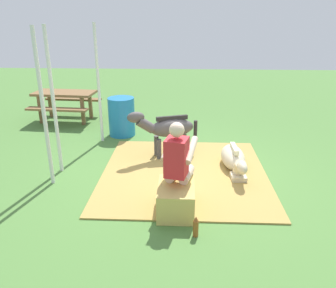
% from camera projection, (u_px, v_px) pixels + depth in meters
% --- Properties ---
extents(ground_plane, '(24.00, 24.00, 0.00)m').
position_uv_depth(ground_plane, '(183.00, 174.00, 5.78)').
color(ground_plane, '#4C7A38').
extents(hay_patch, '(2.93, 2.79, 0.02)m').
position_uv_depth(hay_patch, '(184.00, 173.00, 5.79)').
color(hay_patch, '#AD8C47').
rests_on(hay_patch, ground).
extents(hay_bale, '(0.69, 0.49, 0.40)m').
position_uv_depth(hay_bale, '(176.00, 199.00, 4.60)').
color(hay_bale, tan).
rests_on(hay_bale, ground).
extents(person_seated, '(0.71, 0.51, 1.28)m').
position_uv_depth(person_seated, '(178.00, 162.00, 4.57)').
color(person_seated, beige).
rests_on(person_seated, ground).
extents(pony_standing, '(0.63, 1.30, 0.94)m').
position_uv_depth(pony_standing, '(167.00, 128.00, 6.28)').
color(pony_standing, '#4C4747').
rests_on(pony_standing, ground).
extents(pony_lying, '(1.34, 0.44, 0.42)m').
position_uv_depth(pony_lying, '(234.00, 159.00, 5.91)').
color(pony_lying, beige).
rests_on(pony_lying, ground).
extents(soda_bottle, '(0.07, 0.07, 0.28)m').
position_uv_depth(soda_bottle, '(196.00, 227.00, 4.11)').
color(soda_bottle, brown).
rests_on(soda_bottle, ground).
extents(water_barrel, '(0.58, 0.58, 0.86)m').
position_uv_depth(water_barrel, '(122.00, 117.00, 7.52)').
color(water_barrel, '#1E72B2').
rests_on(water_barrel, ground).
extents(tent_pole_left, '(0.06, 0.06, 2.43)m').
position_uv_depth(tent_pole_left, '(43.00, 110.00, 5.04)').
color(tent_pole_left, silver).
rests_on(tent_pole_left, ground).
extents(tent_pole_right, '(0.06, 0.06, 2.43)m').
position_uv_depth(tent_pole_right, '(99.00, 85.00, 6.87)').
color(tent_pole_right, silver).
rests_on(tent_pole_right, ground).
extents(tent_pole_mid, '(0.06, 0.06, 2.43)m').
position_uv_depth(tent_pole_mid, '(54.00, 103.00, 5.47)').
color(tent_pole_mid, silver).
rests_on(tent_pole_mid, ground).
extents(picnic_bench, '(1.41, 1.59, 0.75)m').
position_uv_depth(picnic_bench, '(65.00, 99.00, 8.50)').
color(picnic_bench, brown).
rests_on(picnic_bench, ground).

